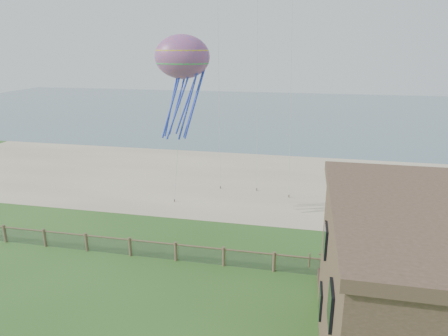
{
  "coord_description": "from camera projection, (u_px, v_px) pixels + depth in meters",
  "views": [
    {
      "loc": [
        4.31,
        -14.78,
        12.68
      ],
      "look_at": [
        -0.4,
        8.0,
        5.53
      ],
      "focal_mm": 32.0,
      "sensor_mm": 36.0,
      "label": 1
    }
  ],
  "objects": [
    {
      "name": "picnic_table",
      "position": [
        341.0,
        285.0,
        21.36
      ],
      "size": [
        2.12,
        1.73,
        0.81
      ],
      "primitive_type": null,
      "rotation": [
        0.0,
        0.0,
        0.15
      ],
      "color": "#50382D",
      "rests_on": "ground"
    },
    {
      "name": "octopus_kite",
      "position": [
        183.0,
        86.0,
        27.73
      ],
      "size": [
        4.01,
        3.08,
        7.62
      ],
      "primitive_type": null,
      "rotation": [
        0.0,
        0.0,
        -0.13
      ],
      "color": "#FF5D28"
    },
    {
      "name": "ocean",
      "position": [
        284.0,
        112.0,
        80.18
      ],
      "size": [
        160.0,
        68.0,
        0.02
      ],
      "primitive_type": "cube",
      "color": "slate",
      "rests_on": "ground"
    },
    {
      "name": "chainlink_fence",
      "position": [
        224.0,
        258.0,
        23.86
      ],
      "size": [
        36.2,
        0.2,
        1.25
      ],
      "primitive_type": null,
      "color": "brown",
      "rests_on": "ground"
    },
    {
      "name": "sand_beach",
      "position": [
        257.0,
        181.0,
        38.99
      ],
      "size": [
        72.0,
        20.0,
        0.02
      ],
      "primitive_type": "cube",
      "color": "tan",
      "rests_on": "ground"
    },
    {
      "name": "ground",
      "position": [
        197.0,
        333.0,
        18.4
      ],
      "size": [
        160.0,
        160.0,
        0.0
      ],
      "primitive_type": "plane",
      "color": "#2B501B",
      "rests_on": "ground"
    }
  ]
}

